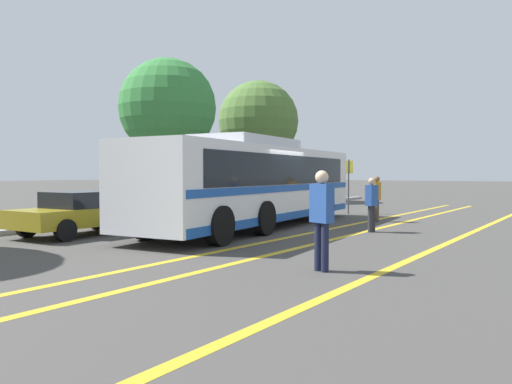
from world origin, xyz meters
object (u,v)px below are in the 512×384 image
object	(u,v)px
pedestrian_1	(322,213)
pedestrian_2	(377,196)
pedestrian_0	(372,201)
tree_1	(258,121)
bus_stop_sign	(348,180)
transit_bus	(256,182)
parked_car_2	(222,201)
tree_0	(168,107)
parked_car_1	(82,213)

from	to	relation	value
pedestrian_1	pedestrian_2	size ratio (longest dim) A/B	1.09
pedestrian_0	tree_1	bearing A→B (deg)	53.88
pedestrian_0	pedestrian_2	size ratio (longest dim) A/B	0.98
pedestrian_1	bus_stop_sign	size ratio (longest dim) A/B	0.77
bus_stop_sign	tree_1	size ratio (longest dim) A/B	0.31
pedestrian_0	pedestrian_1	size ratio (longest dim) A/B	0.90
transit_bus	parked_car_2	xyz separation A→B (m)	(2.08, 3.09, -0.80)
pedestrian_1	tree_1	world-z (taller)	tree_1
pedestrian_2	tree_0	world-z (taller)	tree_0
parked_car_1	bus_stop_sign	xyz separation A→B (m)	(11.40, -3.16, 0.86)
bus_stop_sign	pedestrian_2	bearing A→B (deg)	-55.56
transit_bus	pedestrian_2	size ratio (longest dim) A/B	7.03
transit_bus	tree_0	size ratio (longest dim) A/B	1.55
tree_0	bus_stop_sign	bearing A→B (deg)	-78.04
pedestrian_1	tree_0	world-z (taller)	tree_0
parked_car_2	bus_stop_sign	size ratio (longest dim) A/B	2.02
tree_0	pedestrian_2	bearing A→B (deg)	-93.67
pedestrian_1	tree_0	bearing A→B (deg)	-20.03
transit_bus	parked_car_1	bearing A→B (deg)	-130.64
tree_0	transit_bus	bearing A→B (deg)	-118.91
parked_car_1	tree_1	bearing A→B (deg)	105.60
parked_car_1	tree_1	xyz separation A→B (m)	(17.25, 5.74, 4.46)
bus_stop_sign	tree_1	world-z (taller)	tree_1
bus_stop_sign	tree_0	xyz separation A→B (m)	(-1.94, 9.14, 3.64)
bus_stop_sign	parked_car_1	bearing A→B (deg)	-112.39
pedestrian_1	parked_car_2	bearing A→B (deg)	-25.86
pedestrian_0	bus_stop_sign	bearing A→B (deg)	37.82
transit_bus	parked_car_1	size ratio (longest dim) A/B	2.95
parked_car_1	tree_1	world-z (taller)	tree_1
parked_car_2	tree_0	distance (m)	7.94
bus_stop_sign	tree_0	size ratio (longest dim) A/B	0.31
pedestrian_0	tree_1	world-z (taller)	tree_1
parked_car_2	transit_bus	bearing A→B (deg)	146.52
parked_car_1	parked_car_2	distance (m)	6.59
parked_car_2	bus_stop_sign	bearing A→B (deg)	-123.43
bus_stop_sign	tree_0	distance (m)	10.03
pedestrian_1	pedestrian_2	xyz separation A→B (m)	(9.55, 2.70, -0.10)
pedestrian_2	transit_bus	bearing A→B (deg)	115.00
tree_1	pedestrian_0	bearing A→B (deg)	-133.52
parked_car_1	pedestrian_2	size ratio (longest dim) A/B	2.38
transit_bus	parked_car_1	xyz separation A→B (m)	(-4.50, 3.01, -0.85)
parked_car_1	parked_car_2	bearing A→B (deg)	87.92
parked_car_1	pedestrian_1	bearing A→B (deg)	-8.52
tree_0	tree_1	xyz separation A→B (m)	(7.79, -0.24, -0.04)
pedestrian_0	transit_bus	bearing A→B (deg)	113.25
transit_bus	tree_0	world-z (taller)	tree_0
pedestrian_0	bus_stop_sign	size ratio (longest dim) A/B	0.69
parked_car_2	pedestrian_2	distance (m)	6.00
parked_car_1	tree_1	distance (m)	18.72
pedestrian_2	pedestrian_1	bearing A→B (deg)	161.42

